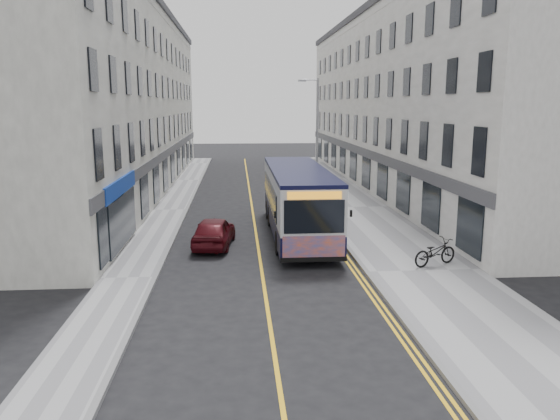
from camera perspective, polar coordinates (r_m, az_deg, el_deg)
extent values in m
plane|color=black|center=(21.87, -1.98, -6.03)|extent=(140.00, 140.00, 0.00)
cube|color=#98989A|center=(34.25, 7.61, 0.24)|extent=(4.50, 64.00, 0.12)
cube|color=#98989A|center=(33.75, -11.41, -0.05)|extent=(2.00, 64.00, 0.12)
cube|color=slate|center=(33.85, 3.89, 0.19)|extent=(0.18, 64.00, 0.13)
cube|color=slate|center=(33.64, -9.72, -0.01)|extent=(0.18, 64.00, 0.13)
cube|color=yellow|center=(33.52, -2.90, -0.02)|extent=(0.12, 64.00, 0.01)
cube|color=yellow|center=(33.80, 3.13, 0.07)|extent=(0.10, 64.00, 0.01)
cube|color=yellow|center=(33.83, 3.47, 0.08)|extent=(0.10, 64.00, 0.01)
cube|color=white|center=(43.68, 12.20, 10.89)|extent=(6.00, 46.00, 13.00)
cube|color=silver|center=(42.66, -15.74, 10.74)|extent=(6.00, 46.00, 13.00)
cylinder|color=#9B9DA3|center=(35.35, 3.90, 7.08)|extent=(0.14, 0.14, 8.00)
cylinder|color=#9B9DA3|center=(35.23, 3.16, 13.43)|extent=(1.00, 0.08, 0.08)
cube|color=#9B9DA3|center=(35.16, 2.33, 13.36)|extent=(0.50, 0.18, 0.12)
cube|color=black|center=(26.90, 1.85, -0.95)|extent=(2.61, 11.50, 0.94)
cube|color=#B7BABE|center=(26.64, 1.87, 2.03)|extent=(2.61, 11.50, 1.88)
cube|color=black|center=(26.50, 1.88, 4.21)|extent=(2.63, 11.50, 0.17)
cube|color=black|center=(27.18, -1.06, 1.76)|extent=(0.04, 8.99, 1.20)
cube|color=black|center=(27.47, 4.47, 1.83)|extent=(0.04, 8.99, 1.20)
cube|color=black|center=(21.03, 3.60, -0.71)|extent=(2.35, 0.04, 1.31)
cube|color=#EA5213|center=(21.32, 3.56, -4.01)|extent=(2.46, 0.04, 0.99)
cube|color=orange|center=(20.87, 3.63, 1.53)|extent=(2.09, 0.04, 0.29)
cylinder|color=black|center=(23.52, -0.10, -3.48)|extent=(0.29, 1.05, 1.05)
cylinder|color=black|center=(23.81, 5.59, -3.35)|extent=(0.29, 1.05, 1.05)
cylinder|color=black|center=(29.11, -0.97, -0.65)|extent=(0.29, 1.05, 1.05)
cylinder|color=black|center=(29.34, 3.64, -0.58)|extent=(0.29, 1.05, 1.05)
cylinder|color=black|center=(30.95, -1.18, 0.05)|extent=(0.29, 1.05, 1.05)
cylinder|color=black|center=(31.17, 3.16, 0.12)|extent=(0.29, 1.05, 1.05)
imported|color=black|center=(22.46, 15.89, -4.26)|extent=(2.16, 1.46, 1.07)
imported|color=olive|center=(31.97, 5.95, 1.10)|extent=(0.60, 0.39, 1.63)
imported|color=black|center=(36.40, 5.25, 2.49)|extent=(1.13, 1.07, 1.85)
imported|color=silver|center=(46.35, 0.60, 3.86)|extent=(1.43, 3.87, 1.27)
imported|color=#4C0C13|center=(25.07, -6.92, -2.25)|extent=(2.09, 4.21, 1.38)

